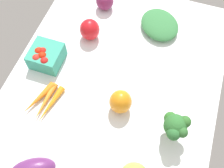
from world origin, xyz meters
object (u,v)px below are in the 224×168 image
(red_onion_near_basket, at_px, (105,1))
(bell_pepper_red, at_px, (90,30))
(leafy_greens_clump, at_px, (160,25))
(bell_pepper_orange, at_px, (121,102))
(carrot_bunch, at_px, (44,101))
(broccoli_head, at_px, (176,126))
(berry_basket, at_px, (46,56))

(red_onion_near_basket, relative_size, bell_pepper_red, 0.84)
(leafy_greens_clump, height_order, bell_pepper_red, bell_pepper_red)
(bell_pepper_red, bearing_deg, bell_pepper_orange, 39.01)
(red_onion_near_basket, xyz_separation_m, carrot_bunch, (0.50, -0.05, -0.02))
(red_onion_near_basket, distance_m, carrot_bunch, 0.50)
(leafy_greens_clump, bearing_deg, carrot_bunch, -33.03)
(bell_pepper_orange, height_order, carrot_bunch, bell_pepper_orange)
(bell_pepper_orange, height_order, broccoli_head, broccoli_head)
(bell_pepper_orange, bearing_deg, broccoli_head, 78.16)
(broccoli_head, distance_m, bell_pepper_red, 0.50)
(broccoli_head, bearing_deg, carrot_bunch, -86.24)
(leafy_greens_clump, bearing_deg, bell_pepper_red, -62.25)
(bell_pepper_orange, bearing_deg, carrot_bunch, -74.98)
(red_onion_near_basket, relative_size, bell_pepper_orange, 0.80)
(bell_pepper_orange, distance_m, carrot_bunch, 0.27)
(broccoli_head, bearing_deg, berry_basket, -104.62)
(red_onion_near_basket, xyz_separation_m, berry_basket, (0.34, -0.12, 0.00))
(leafy_greens_clump, relative_size, broccoli_head, 1.50)
(broccoli_head, bearing_deg, bell_pepper_orange, -101.84)
(leafy_greens_clump, xyz_separation_m, berry_basket, (0.30, -0.37, 0.02))
(berry_basket, distance_m, carrot_bunch, 0.18)
(red_onion_near_basket, distance_m, berry_basket, 0.36)
(red_onion_near_basket, distance_m, leafy_greens_clump, 0.25)
(bell_pepper_orange, xyz_separation_m, berry_basket, (-0.09, -0.32, -0.01))
(carrot_bunch, bearing_deg, bell_pepper_red, 171.75)
(bell_pepper_orange, bearing_deg, red_onion_near_basket, -154.22)
(bell_pepper_orange, relative_size, broccoli_head, 0.80)
(leafy_greens_clump, xyz_separation_m, bell_pepper_red, (0.13, -0.25, 0.02))
(red_onion_near_basket, bearing_deg, leafy_greens_clump, 81.57)
(bell_pepper_orange, bearing_deg, berry_basket, -106.22)
(berry_basket, relative_size, bell_pepper_red, 1.28)
(red_onion_near_basket, relative_size, berry_basket, 0.66)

